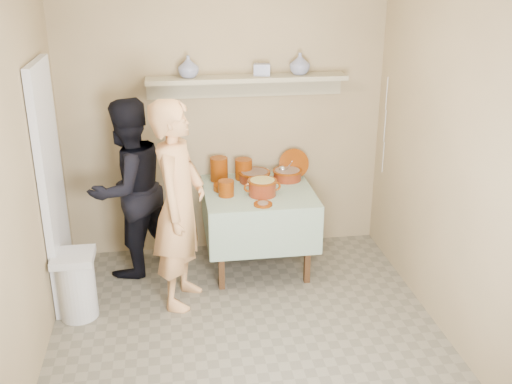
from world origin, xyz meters
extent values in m
plane|color=#706A58|center=(0.00, 0.00, 0.00)|extent=(3.50, 3.50, 0.00)
cube|color=silver|center=(-1.46, 0.95, 1.00)|extent=(0.06, 0.70, 2.00)
cylinder|color=#652606|center=(-0.08, 1.58, 0.87)|extent=(0.17, 0.17, 0.22)
cylinder|color=#652606|center=(0.16, 1.58, 0.86)|extent=(0.16, 0.16, 0.19)
cylinder|color=#652606|center=(-0.05, 1.18, 0.83)|extent=(0.14, 0.14, 0.14)
cylinder|color=#652606|center=(-0.06, 1.32, 0.79)|extent=(0.19, 0.19, 0.05)
cylinder|color=#652606|center=(0.64, 1.60, 0.88)|extent=(0.29, 0.13, 0.28)
imported|color=navy|center=(0.68, 1.63, 1.82)|extent=(0.22, 0.22, 0.19)
imported|color=navy|center=(-0.32, 1.63, 1.82)|extent=(0.26, 0.26, 0.19)
cube|color=navy|center=(0.34, 1.63, 1.77)|extent=(0.16, 0.13, 0.10)
imported|color=tan|center=(-0.47, 0.77, 0.86)|extent=(0.59, 0.73, 1.73)
imported|color=black|center=(-0.90, 1.35, 0.81)|extent=(0.99, 0.98, 1.61)
cube|color=tan|center=(0.00, 1.76, 1.30)|extent=(3.00, 0.02, 2.60)
cube|color=tan|center=(0.00, -1.76, 1.30)|extent=(3.00, 0.02, 2.60)
cube|color=tan|center=(-1.51, 0.00, 1.30)|extent=(0.02, 3.50, 2.60)
cube|color=tan|center=(1.51, 0.00, 1.30)|extent=(0.02, 3.50, 2.60)
cube|color=#4C2D16|center=(-0.13, 0.90, 0.35)|extent=(0.05, 0.05, 0.71)
cube|color=#4C2D16|center=(0.63, 0.90, 0.35)|extent=(0.05, 0.05, 0.71)
cube|color=#4C2D16|center=(-0.13, 1.66, 0.35)|extent=(0.05, 0.05, 0.71)
cube|color=#4C2D16|center=(0.63, 1.66, 0.35)|extent=(0.05, 0.05, 0.71)
cube|color=#4C2D16|center=(0.25, 1.28, 0.73)|extent=(0.90, 0.90, 0.04)
cube|color=#1E5932|center=(0.25, 1.28, 0.76)|extent=(0.96, 0.96, 0.01)
cube|color=#1E5932|center=(0.25, 0.80, 0.54)|extent=(0.96, 0.01, 0.44)
cube|color=#1E5932|center=(0.25, 1.76, 0.54)|extent=(0.96, 0.01, 0.44)
cube|color=#1E5932|center=(-0.23, 1.28, 0.54)|extent=(0.01, 0.96, 0.44)
cube|color=#1E5932|center=(0.73, 1.28, 0.54)|extent=(0.01, 0.96, 0.44)
cylinder|color=#5F1B0B|center=(0.25, 1.49, 0.81)|extent=(0.28, 0.28, 0.09)
cylinder|color=#652606|center=(0.25, 1.49, 0.85)|extent=(0.30, 0.30, 0.01)
cylinder|color=brown|center=(0.25, 1.49, 0.83)|extent=(0.25, 0.25, 0.05)
cylinder|color=#5F1B0B|center=(0.56, 1.49, 0.81)|extent=(0.26, 0.26, 0.09)
cylinder|color=#652606|center=(0.56, 1.49, 0.85)|extent=(0.28, 0.28, 0.01)
cylinder|color=#8C6B54|center=(0.56, 1.49, 0.83)|extent=(0.23, 0.23, 0.05)
cylinder|color=silver|center=(0.55, 1.38, 0.94)|extent=(0.01, 0.22, 0.16)
sphere|color=silver|center=(0.51, 1.50, 0.87)|extent=(0.07, 0.07, 0.07)
cylinder|color=#5F1B0B|center=(0.26, 1.14, 0.83)|extent=(0.24, 0.24, 0.14)
cylinder|color=#652606|center=(0.26, 1.14, 0.90)|extent=(0.25, 0.25, 0.01)
cylinder|color=tan|center=(0.26, 1.14, 0.88)|extent=(0.21, 0.21, 0.05)
torus|color=#652606|center=(0.14, 1.14, 0.84)|extent=(0.09, 0.02, 0.09)
torus|color=#652606|center=(0.38, 1.14, 0.84)|extent=(0.09, 0.02, 0.09)
cylinder|color=#652606|center=(0.23, 0.91, 0.77)|extent=(0.16, 0.16, 0.02)
cylinder|color=#8C6B54|center=(0.23, 0.91, 0.78)|extent=(0.09, 0.09, 0.01)
cube|color=tan|center=(0.20, 1.62, 1.70)|extent=(1.80, 0.25, 0.04)
cube|color=tan|center=(0.20, 1.74, 1.60)|extent=(1.80, 0.02, 0.18)
cylinder|color=silver|center=(-1.31, 0.64, 0.25)|extent=(0.30, 0.30, 0.50)
cube|color=silver|center=(-1.31, 0.64, 0.53)|extent=(0.32, 0.32, 0.06)
cylinder|color=silver|center=(1.47, 1.50, 1.55)|extent=(0.01, 0.01, 0.30)
cylinder|color=silver|center=(1.47, 1.48, 1.25)|extent=(0.01, 0.01, 0.30)
cylinder|color=silver|center=(1.47, 1.46, 0.95)|extent=(0.01, 0.01, 0.30)
camera|label=1|loc=(-0.51, -3.67, 2.71)|focal=42.00mm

